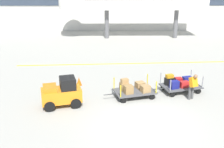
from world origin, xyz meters
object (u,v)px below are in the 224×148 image
Objects in this scene: baggage_cart_lead at (134,89)px; baggage_cart_middle at (179,84)px; baggage_handler at (193,85)px; safety_cone_far at (79,81)px; baggage_tug at (62,93)px.

baggage_cart_middle is at bearing 15.52° from baggage_cart_lead.
baggage_handler is at bearing -69.09° from baggage_cart_middle.
baggage_handler reaches higher than safety_cone_far.
baggage_cart_lead and baggage_cart_middle have the same top height.
baggage_cart_middle is (6.80, 1.88, -0.25)m from baggage_tug.
baggage_cart_lead is at bearing 15.46° from baggage_tug.
baggage_tug reaches higher than baggage_cart_middle.
baggage_handler reaches higher than baggage_cart_lead.
baggage_tug is 7.06m from baggage_cart_middle.
baggage_tug is at bearing -164.54° from baggage_cart_lead.
baggage_cart_lead is 5.61× the size of safety_cone_far.
safety_cone_far is (-6.20, 1.11, -0.23)m from baggage_cart_middle.
baggage_handler reaches higher than baggage_cart_middle.
baggage_handler is (0.45, -1.19, 0.36)m from baggage_cart_middle.
safety_cone_far is at bearing 160.95° from baggage_handler.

